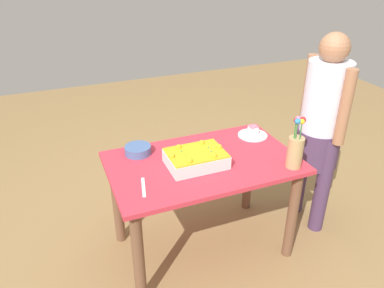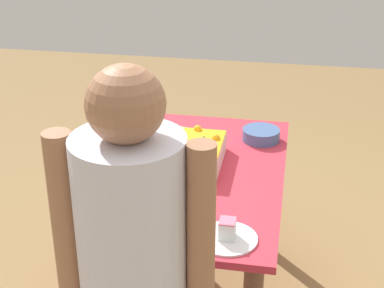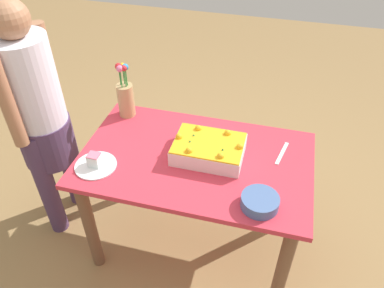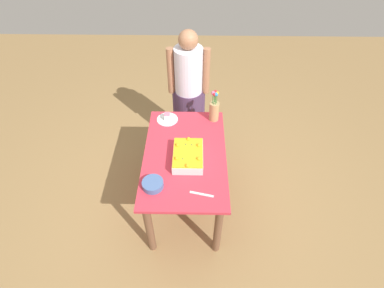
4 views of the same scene
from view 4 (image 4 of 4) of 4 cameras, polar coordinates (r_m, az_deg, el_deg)
name	(u,v)px [view 4 (image 4 of 4)]	position (r m, az deg, el deg)	size (l,w,h in m)	color
ground_plane	(186,200)	(3.30, -1.14, -10.69)	(8.00, 8.00, 0.00)	#967548
dining_table	(185,164)	(2.83, -1.31, -3.84)	(1.23, 0.75, 0.74)	#CB3143
sheet_cake	(188,156)	(2.65, -0.76, -2.23)	(0.37, 0.26, 0.12)	white
serving_plate_with_slice	(167,118)	(3.08, -4.73, 4.92)	(0.22, 0.22, 0.08)	white
cake_knife	(202,194)	(2.44, 1.84, -9.52)	(0.20, 0.02, 0.00)	silver
flower_vase	(214,109)	(3.01, 4.25, 6.61)	(0.10, 0.10, 0.34)	tan
fruit_bowl	(153,184)	(2.49, -7.47, -7.59)	(0.18, 0.18, 0.06)	#48669D
person_standing	(189,86)	(3.35, -0.64, 10.94)	(0.31, 0.45, 1.49)	#4B3355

